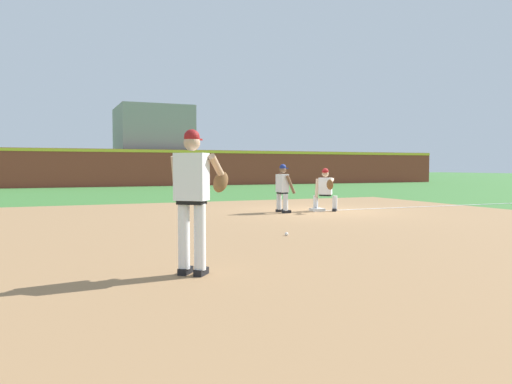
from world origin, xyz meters
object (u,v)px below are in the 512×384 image
baseball (287,234)px  pitcher (194,193)px  first_base_bag (317,210)px  baserunner (283,186)px  first_baseman (326,188)px

baseball → pitcher: (-2.69, -2.77, 1.02)m
first_base_bag → pitcher: pitcher is taller
first_base_bag → baserunner: bearing=-176.4°
pitcher → baserunner: 8.74m
first_base_bag → first_baseman: size_ratio=0.28×
first_baseman → baserunner: (-1.44, 0.07, 0.06)m
baseball → first_baseman: 5.75m
first_baseman → baserunner: bearing=177.2°
first_base_bag → first_baseman: (0.21, -0.15, 0.69)m
pitcher → first_baseman: (6.24, 7.23, -0.33)m
baseball → first_baseman: first_baseman is taller
pitcher → baserunner: bearing=56.7°
first_base_bag → pitcher: (-6.03, -7.38, 1.01)m
pitcher → baserunner: pitcher is taller
pitcher → first_baseman: size_ratio=1.39×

